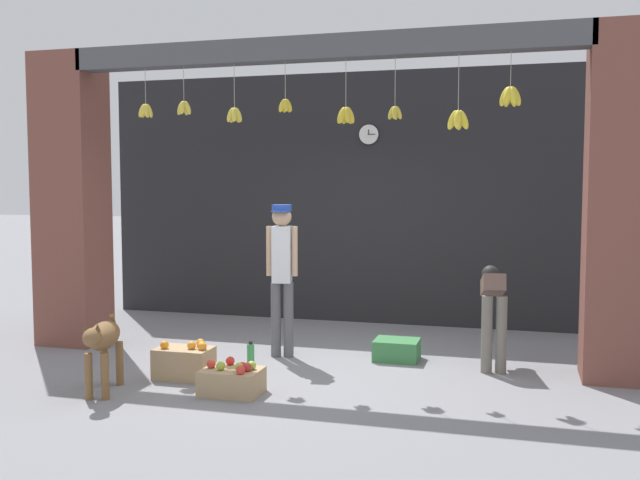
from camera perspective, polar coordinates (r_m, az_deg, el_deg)
ground_plane at (r=7.51m, az=-0.76°, el=-10.04°), size 60.00×60.00×0.00m
shop_back_wall at (r=9.69m, az=3.40°, el=3.35°), size 7.32×0.12×3.38m
shop_pillar_left at (r=8.87m, az=-19.24°, el=3.00°), size 0.70×0.60×3.38m
shop_pillar_right at (r=7.34m, az=23.15°, el=2.62°), size 0.70×0.60×3.38m
storefront_awning at (r=7.50m, az=-0.34°, el=14.69°), size 5.42×0.25×0.98m
dog at (r=6.75m, az=-16.99°, el=-7.74°), size 0.40×0.87×0.69m
shopkeeper at (r=7.73m, az=-3.06°, el=-2.21°), size 0.34×0.28×1.66m
worker_stooping at (r=7.51m, az=13.67°, el=-4.94°), size 0.29×0.78×1.01m
fruit_crate_oranges at (r=7.15m, az=-10.80°, el=-9.57°), size 0.54×0.35×0.37m
fruit_crate_apples at (r=6.57m, az=-7.05°, el=-11.06°), size 0.53×0.39×0.30m
produce_box_green at (r=7.77m, az=6.16°, el=-8.73°), size 0.47×0.39×0.22m
water_bottle at (r=7.37m, az=-5.57°, el=-9.25°), size 0.07×0.07×0.29m
wall_clock at (r=9.62m, az=3.93°, el=8.42°), size 0.28×0.03×0.28m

